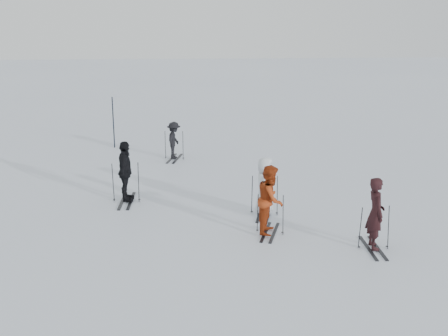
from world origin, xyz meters
name	(u,v)px	position (x,y,z in m)	size (l,w,h in m)	color
ground	(226,208)	(0.00, 0.00, 0.00)	(120.00, 120.00, 0.00)	silver
skier_near_dark	(375,214)	(3.50, -3.37, 0.93)	(0.68, 0.44, 1.85)	black
skier_red	(271,200)	(1.03, -2.14, 0.94)	(0.91, 0.71, 1.88)	#933010
skier_grey	(265,187)	(1.09, -0.62, 0.85)	(0.83, 0.54, 1.70)	silver
skier_uphill_left	(125,172)	(-3.13, 0.85, 0.96)	(1.13, 0.47, 1.93)	black
skier_uphill_far	(174,141)	(-1.68, 6.21, 0.76)	(0.98, 0.56, 1.52)	black
skis_near_dark	(374,227)	(3.50, -3.37, 0.59)	(0.85, 1.60, 1.17)	black
skis_red	(270,213)	(1.03, -2.14, 0.57)	(0.82, 1.55, 1.13)	black
skis_grey	(265,194)	(1.09, -0.62, 0.61)	(0.89, 1.68, 1.23)	black
skis_uphill_left	(126,182)	(-3.13, 0.85, 0.65)	(0.95, 1.80, 1.31)	black
skis_uphill_far	(174,145)	(-1.68, 6.21, 0.61)	(0.88, 1.66, 1.21)	black
piste_marker	(113,122)	(-4.38, 8.46, 1.14)	(0.05, 0.05, 2.27)	black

